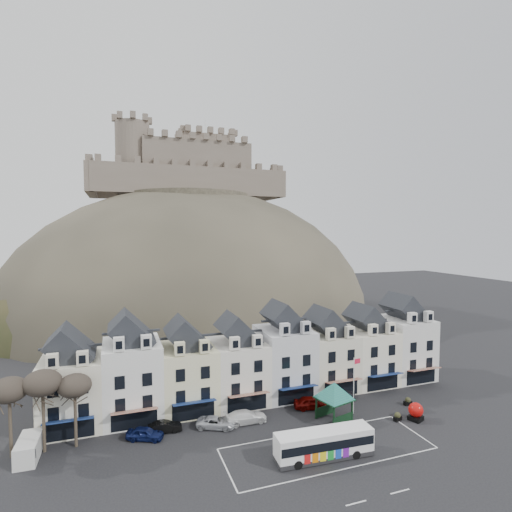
{
  "coord_description": "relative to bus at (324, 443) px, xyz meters",
  "views": [
    {
      "loc": [
        -18.66,
        -34.5,
        22.89
      ],
      "look_at": [
        2.03,
        24.0,
        18.96
      ],
      "focal_mm": 28.0,
      "sensor_mm": 36.0,
      "label": 1
    }
  ],
  "objects": [
    {
      "name": "coach_bay_markings",
      "position": [
        1.24,
        1.4,
        -1.58
      ],
      "size": [
        22.0,
        7.5,
        0.01
      ],
      "primitive_type": "cube",
      "color": "silver",
      "rests_on": "ground"
    },
    {
      "name": "tree_left_mid",
      "position": [
        -26.76,
        10.65,
        5.66
      ],
      "size": [
        3.78,
        3.78,
        8.64
      ],
      "color": "#362D22",
      "rests_on": "ground"
    },
    {
      "name": "car_charcoal",
      "position": [
        9.24,
        11.89,
        -0.94
      ],
      "size": [
        4.07,
        2.84,
        1.27
      ],
      "primitive_type": "imported",
      "rotation": [
        0.0,
        0.0,
        1.14
      ],
      "color": "black",
      "rests_on": "ground"
    },
    {
      "name": "planter_west",
      "position": [
        12.27,
        4.03,
        -1.08
      ],
      "size": [
        1.15,
        0.81,
        1.04
      ],
      "rotation": [
        0.0,
        0.0,
        0.31
      ],
      "color": "black",
      "rests_on": "ground"
    },
    {
      "name": "bus_shelter",
      "position": [
        5.13,
        6.75,
        2.04
      ],
      "size": [
        7.11,
        7.11,
        4.66
      ],
      "rotation": [
        0.0,
        0.0,
        0.25
      ],
      "color": "black",
      "rests_on": "ground"
    },
    {
      "name": "car_silver",
      "position": [
        -8.78,
        9.65,
        -0.95
      ],
      "size": [
        4.94,
        3.76,
        1.26
      ],
      "primitive_type": "imported",
      "rotation": [
        0.0,
        0.0,
        1.14
      ],
      "color": "#B9BBC2",
      "rests_on": "ground"
    },
    {
      "name": "townhouse_terrace",
      "position": [
        -0.62,
        16.12,
        3.72
      ],
      "size": [
        54.4,
        9.35,
        11.8
      ],
      "color": "white",
      "rests_on": "ground"
    },
    {
      "name": "car_white",
      "position": [
        -5.16,
        9.65,
        -0.84
      ],
      "size": [
        5.13,
        2.13,
        1.48
      ],
      "primitive_type": "imported",
      "rotation": [
        0.0,
        0.0,
        1.56
      ],
      "color": "white",
      "rests_on": "ground"
    },
    {
      "name": "car_maroon",
      "position": [
        4.04,
        10.39,
        -0.79
      ],
      "size": [
        4.99,
        3.14,
        1.58
      ],
      "primitive_type": "imported",
      "rotation": [
        0.0,
        0.0,
        1.28
      ],
      "color": "#5B0805",
      "rests_on": "ground"
    },
    {
      "name": "flagpole",
      "position": [
        8.39,
        7.44,
        2.51
      ],
      "size": [
        1.03,
        0.2,
        7.15
      ],
      "rotation": [
        0.0,
        0.0,
        0.14
      ],
      "color": "silver",
      "rests_on": "ground"
    },
    {
      "name": "ground",
      "position": [
        -0.76,
        0.15,
        -1.58
      ],
      "size": [
        300.0,
        300.0,
        0.0
      ],
      "primitive_type": "plane",
      "color": "black",
      "rests_on": "ground"
    },
    {
      "name": "planter_east",
      "position": [
        16.46,
        7.15,
        -1.08
      ],
      "size": [
        1.07,
        0.73,
        1.04
      ],
      "rotation": [
        0.0,
        0.0,
        -0.07
      ],
      "color": "black",
      "rests_on": "ground"
    },
    {
      "name": "tree_left_near",
      "position": [
        -23.76,
        10.65,
        4.98
      ],
      "size": [
        3.43,
        3.43,
        7.84
      ],
      "color": "#362D22",
      "rests_on": "ground"
    },
    {
      "name": "tree_left_far",
      "position": [
        -29.76,
        10.65,
        5.32
      ],
      "size": [
        3.61,
        3.61,
        8.24
      ],
      "color": "#362D22",
      "rests_on": "ground"
    },
    {
      "name": "castle_hill",
      "position": [
        0.49,
        69.1,
        -1.47
      ],
      "size": [
        100.0,
        76.0,
        68.0
      ],
      "color": "#353229",
      "rests_on": "ground"
    },
    {
      "name": "car_navy",
      "position": [
        -16.76,
        9.65,
        -0.89
      ],
      "size": [
        4.37,
        3.09,
        1.38
      ],
      "primitive_type": "imported",
      "rotation": [
        0.0,
        0.0,
        1.17
      ],
      "color": "#0D1645",
      "rests_on": "ground"
    },
    {
      "name": "car_black",
      "position": [
        -14.52,
        10.58,
        -0.95
      ],
      "size": [
        3.89,
        1.57,
        1.26
      ],
      "primitive_type": "imported",
      "rotation": [
        0.0,
        0.0,
        1.51
      ],
      "color": "black",
      "rests_on": "ground"
    },
    {
      "name": "white_van",
      "position": [
        -28.04,
        9.79,
        -0.54
      ],
      "size": [
        2.07,
        4.57,
        2.06
      ],
      "rotation": [
        0.0,
        0.0,
        -0.02
      ],
      "color": "silver",
      "rests_on": "ground"
    },
    {
      "name": "red_buoy",
      "position": [
        14.43,
        3.41,
        -0.48
      ],
      "size": [
        1.87,
        1.87,
        2.14
      ],
      "rotation": [
        0.0,
        0.0,
        0.37
      ],
      "color": "black",
      "rests_on": "ground"
    },
    {
      "name": "bus",
      "position": [
        0.0,
        0.0,
        0.0
      ],
      "size": [
        10.23,
        2.94,
        2.85
      ],
      "rotation": [
        0.0,
        0.0,
        -0.06
      ],
      "color": "#262628",
      "rests_on": "ground"
    },
    {
      "name": "castle",
      "position": [
        -0.26,
        76.08,
        38.62
      ],
      "size": [
        50.2,
        22.2,
        22.0
      ],
      "color": "#6B5E52",
      "rests_on": "ground"
    }
  ]
}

